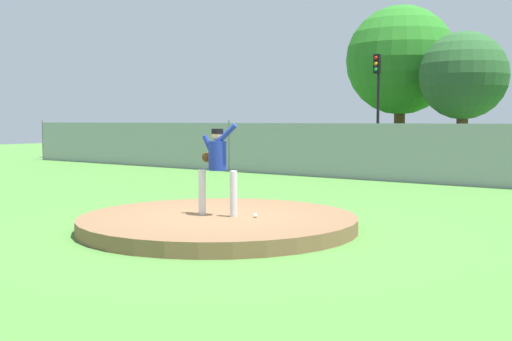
% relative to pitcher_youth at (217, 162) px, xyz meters
% --- Properties ---
extents(ground_plane, '(80.00, 80.00, 0.00)m').
position_rel_pitcher_youth_xyz_m(ground_plane, '(0.00, 6.02, -1.21)').
color(ground_plane, '#4C8438').
extents(asphalt_strip, '(44.00, 7.00, 0.01)m').
position_rel_pitcher_youth_xyz_m(asphalt_strip, '(0.00, 14.52, -1.20)').
color(asphalt_strip, '#2B2B2D').
rests_on(asphalt_strip, ground_plane).
extents(pitchers_mound, '(4.94, 4.94, 0.25)m').
position_rel_pitcher_youth_xyz_m(pitchers_mound, '(0.00, 0.02, -1.08)').
color(pitchers_mound, brown).
rests_on(pitchers_mound, ground_plane).
extents(pitcher_youth, '(0.80, 0.32, 1.64)m').
position_rel_pitcher_youth_xyz_m(pitcher_youth, '(0.00, 0.00, 0.00)').
color(pitcher_youth, silver).
rests_on(pitcher_youth, pitchers_mound).
extents(baseball, '(0.07, 0.07, 0.07)m').
position_rel_pitcher_youth_xyz_m(baseball, '(0.68, 0.21, -0.92)').
color(baseball, white).
rests_on(baseball, pitchers_mound).
extents(chainlink_fence, '(39.84, 0.07, 1.95)m').
position_rel_pitcher_youth_xyz_m(chainlink_fence, '(0.00, 10.02, -0.28)').
color(chainlink_fence, gray).
rests_on(chainlink_fence, ground_plane).
extents(parked_car_burgundy, '(2.03, 4.61, 1.58)m').
position_rel_pitcher_youth_xyz_m(parked_car_burgundy, '(-1.68, 14.59, -0.44)').
color(parked_car_burgundy, maroon).
rests_on(parked_car_burgundy, ground_plane).
extents(parked_car_red, '(1.87, 4.68, 1.67)m').
position_rel_pitcher_youth_xyz_m(parked_car_red, '(-11.91, 14.53, -0.40)').
color(parked_car_red, '#A81919').
rests_on(parked_car_red, ground_plane).
extents(traffic_light_near, '(0.28, 0.46, 5.07)m').
position_rel_pitcher_youth_xyz_m(traffic_light_near, '(-6.23, 19.10, 2.25)').
color(traffic_light_near, black).
rests_on(traffic_light_near, ground_plane).
extents(tree_slender_far, '(5.85, 5.85, 8.11)m').
position_rel_pitcher_youth_xyz_m(tree_slender_far, '(-7.07, 23.58, 3.96)').
color(tree_slender_far, '#4C331E').
rests_on(tree_slender_far, ground_plane).
extents(tree_tall_centre, '(4.19, 4.19, 6.18)m').
position_rel_pitcher_youth_xyz_m(tree_tall_centre, '(-2.97, 21.58, 2.85)').
color(tree_tall_centre, '#4C331E').
rests_on(tree_tall_centre, ground_plane).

